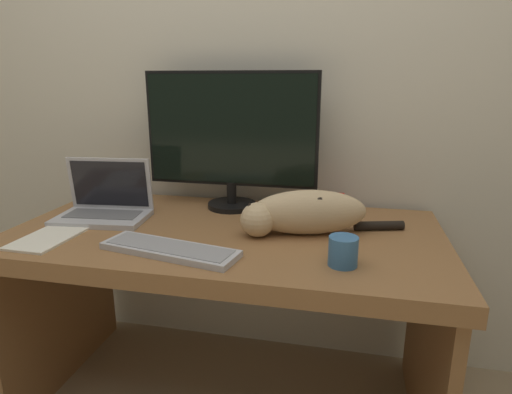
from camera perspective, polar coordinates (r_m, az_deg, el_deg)
wall_back at (r=1.87m, az=-0.40°, el=17.60°), size 6.40×0.06×2.60m
desk at (r=1.58m, az=-3.99°, el=-9.34°), size 1.51×0.77×0.72m
monitor at (r=1.72m, az=-3.37°, el=8.02°), size 0.70×0.20×0.55m
laptop at (r=1.73m, az=-19.54°, el=-1.21°), size 0.35×0.24×0.22m
external_keyboard at (r=1.34m, az=-11.44°, el=-6.86°), size 0.45×0.21×0.02m
cat at (r=1.46m, az=6.24°, el=-2.04°), size 0.55×0.25×0.15m
coffee_mug at (r=1.25m, az=11.54°, el=-7.10°), size 0.08×0.08×0.09m
paper_notepad at (r=1.59m, az=-25.91°, el=-4.86°), size 0.16×0.26×0.01m
small_toy at (r=1.75m, az=10.52°, el=-0.77°), size 0.07×0.07×0.07m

